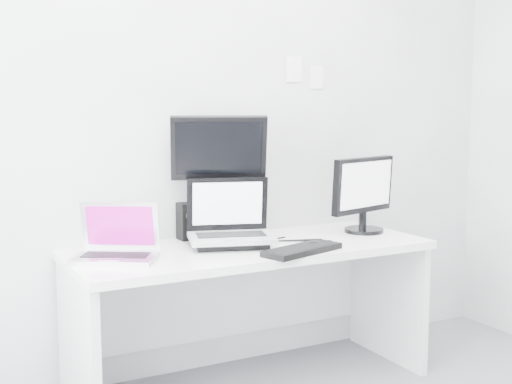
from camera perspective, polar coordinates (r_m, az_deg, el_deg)
back_wall at (r=3.70m, az=-2.98°, el=6.02°), size 3.60×0.00×3.60m
desk at (r=3.55m, az=-0.44°, el=-10.21°), size 1.80×0.70×0.73m
macbook at (r=3.16m, az=-11.60°, el=-3.18°), size 0.45×0.42×0.27m
speaker at (r=3.61m, az=-5.64°, el=-2.41°), size 0.11×0.11×0.19m
dell_laptop at (r=3.39m, az=-2.05°, el=-1.70°), size 0.49×0.43×0.34m
rear_monitor at (r=3.55m, az=-3.10°, el=1.28°), size 0.52×0.34×0.66m
samsung_monitor at (r=3.82m, az=8.93°, el=-0.13°), size 0.51×0.33×0.43m
keyboard at (r=3.30m, az=3.82°, el=-4.77°), size 0.45×0.27×0.03m
mouse at (r=3.41m, az=4.66°, el=-4.33°), size 0.11×0.08×0.03m
wall_note_0 at (r=3.91m, az=3.12°, el=10.05°), size 0.10×0.00×0.14m
wall_note_1 at (r=3.98m, az=4.99°, el=9.41°), size 0.09×0.00×0.13m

